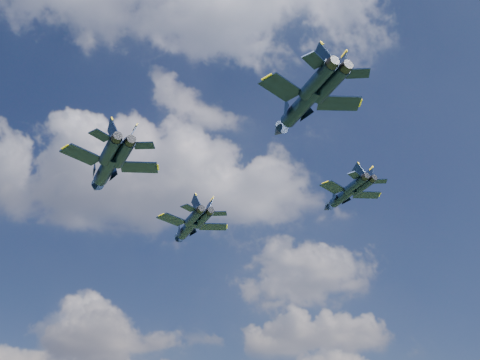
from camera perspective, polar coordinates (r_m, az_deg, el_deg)
name	(u,v)px	position (r m, az deg, el deg)	size (l,w,h in m)	color
jet_lead	(188,228)	(100.66, -5.00, -4.59)	(11.33, 15.68, 3.72)	black
jet_left	(106,170)	(82.75, -12.61, 0.97)	(12.28, 16.90, 4.03)	black
jet_right	(342,196)	(97.27, 9.64, -1.55)	(10.15, 14.00, 3.33)	black
jet_slot	(299,107)	(74.22, 5.64, 6.88)	(12.57, 17.42, 4.13)	black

